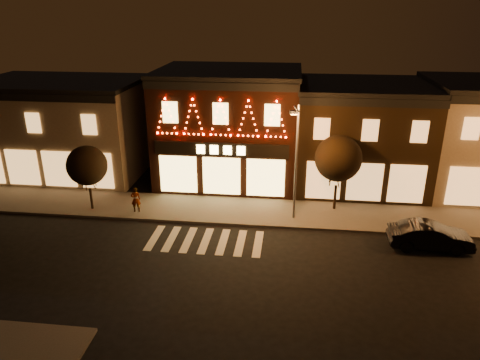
# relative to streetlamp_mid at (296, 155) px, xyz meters

# --- Properties ---
(ground) EXTENTS (120.00, 120.00, 0.00)m
(ground) POSITION_rel_streetlamp_mid_xyz_m (-4.91, -7.12, -4.32)
(ground) COLOR black
(ground) RESTS_ON ground
(sidewalk_far) EXTENTS (44.00, 4.00, 0.15)m
(sidewalk_far) POSITION_rel_streetlamp_mid_xyz_m (-2.91, 0.88, -4.25)
(sidewalk_far) COLOR #47423D
(sidewalk_far) RESTS_ON ground
(building_left) EXTENTS (12.20, 8.28, 7.30)m
(building_left) POSITION_rel_streetlamp_mid_xyz_m (-17.91, 6.87, -0.66)
(building_left) COLOR #7B6B57
(building_left) RESTS_ON ground
(building_pulp) EXTENTS (10.20, 8.34, 8.30)m
(building_pulp) POSITION_rel_streetlamp_mid_xyz_m (-4.91, 6.86, -0.16)
(building_pulp) COLOR black
(building_pulp) RESTS_ON ground
(building_right_a) EXTENTS (9.20, 8.28, 7.50)m
(building_right_a) POSITION_rel_streetlamp_mid_xyz_m (4.59, 6.87, -0.56)
(building_right_a) COLOR #342312
(building_right_a) RESTS_ON ground
(streetlamp_mid) EXTENTS (0.58, 1.63, 7.11)m
(streetlamp_mid) POSITION_rel_streetlamp_mid_xyz_m (0.00, 0.00, 0.00)
(streetlamp_mid) COLOR #59595E
(streetlamp_mid) RESTS_ON sidewalk_far
(tree_left) EXTENTS (2.53, 2.53, 4.24)m
(tree_left) POSITION_rel_streetlamp_mid_xyz_m (-13.01, -0.01, -1.21)
(tree_left) COLOR black
(tree_left) RESTS_ON sidewalk_far
(tree_right) EXTENTS (2.94, 2.94, 4.92)m
(tree_right) POSITION_rel_streetlamp_mid_xyz_m (2.66, 1.85, -0.73)
(tree_right) COLOR black
(tree_right) RESTS_ON sidewalk_far
(dark_sedan) EXTENTS (4.45, 1.57, 1.46)m
(dark_sedan) POSITION_rel_streetlamp_mid_xyz_m (7.50, -2.43, -3.59)
(dark_sedan) COLOR black
(dark_sedan) RESTS_ON ground
(pedestrian) EXTENTS (0.68, 0.52, 1.66)m
(pedestrian) POSITION_rel_streetlamp_mid_xyz_m (-9.99, -0.11, -3.34)
(pedestrian) COLOR gray
(pedestrian) RESTS_ON sidewalk_far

